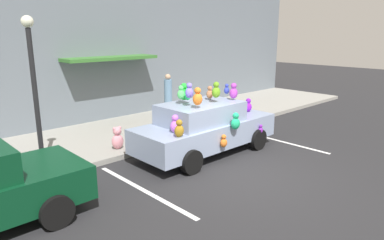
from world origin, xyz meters
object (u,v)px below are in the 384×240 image
at_px(plush_covered_car, 205,127).
at_px(street_lamp_post, 33,78).
at_px(teddy_bear_on_sidewalk, 118,139).
at_px(pedestrian_near_shopfront, 168,97).

bearing_deg(plush_covered_car, street_lamp_post, 157.16).
xyz_separation_m(teddy_bear_on_sidewalk, street_lamp_post, (-2.19, -0.04, 1.98)).
distance_m(teddy_bear_on_sidewalk, street_lamp_post, 2.95).
xyz_separation_m(plush_covered_car, teddy_bear_on_sidewalk, (-1.87, 1.75, -0.35)).
bearing_deg(plush_covered_car, teddy_bear_on_sidewalk, 136.97).
xyz_separation_m(street_lamp_post, pedestrian_near_shopfront, (5.78, 2.03, -1.47)).
relative_size(street_lamp_post, pedestrian_near_shopfront, 2.13).
height_order(plush_covered_car, pedestrian_near_shopfront, plush_covered_car).
distance_m(plush_covered_car, pedestrian_near_shopfront, 4.12).
bearing_deg(teddy_bear_on_sidewalk, plush_covered_car, -43.03).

